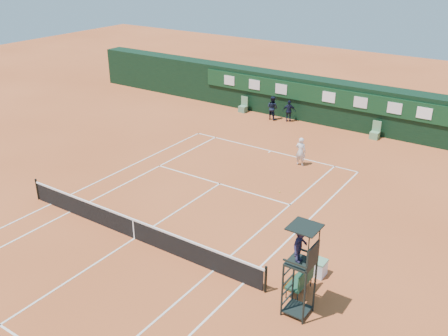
{
  "coord_description": "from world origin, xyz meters",
  "views": [
    {
      "loc": [
        13.33,
        -12.89,
        11.47
      ],
      "look_at": [
        0.55,
        6.0,
        1.2
      ],
      "focal_mm": 40.0,
      "sensor_mm": 36.0,
      "label": 1
    }
  ],
  "objects_px": {
    "tennis_net": "(134,228)",
    "umpire_chair": "(301,252)",
    "cooler": "(318,267)",
    "player": "(301,151)",
    "player_bench": "(302,280)"
  },
  "relations": [
    {
      "from": "tennis_net",
      "to": "cooler",
      "type": "height_order",
      "value": "tennis_net"
    },
    {
      "from": "cooler",
      "to": "player_bench",
      "type": "bearing_deg",
      "value": -91.18
    },
    {
      "from": "umpire_chair",
      "to": "cooler",
      "type": "xyz_separation_m",
      "value": [
        -0.3,
        2.38,
        -2.13
      ]
    },
    {
      "from": "tennis_net",
      "to": "umpire_chair",
      "type": "height_order",
      "value": "umpire_chair"
    },
    {
      "from": "player_bench",
      "to": "tennis_net",
      "type": "bearing_deg",
      "value": -174.9
    },
    {
      "from": "player_bench",
      "to": "cooler",
      "type": "relative_size",
      "value": 1.86
    },
    {
      "from": "player",
      "to": "cooler",
      "type": "bearing_deg",
      "value": 118.25
    },
    {
      "from": "umpire_chair",
      "to": "player",
      "type": "xyz_separation_m",
      "value": [
        -5.44,
        11.33,
        -1.63
      ]
    },
    {
      "from": "cooler",
      "to": "umpire_chair",
      "type": "bearing_deg",
      "value": -82.87
    },
    {
      "from": "cooler",
      "to": "player",
      "type": "relative_size",
      "value": 0.39
    },
    {
      "from": "player_bench",
      "to": "cooler",
      "type": "height_order",
      "value": "player_bench"
    },
    {
      "from": "umpire_chair",
      "to": "player",
      "type": "relative_size",
      "value": 2.06
    },
    {
      "from": "tennis_net",
      "to": "player",
      "type": "height_order",
      "value": "player"
    },
    {
      "from": "tennis_net",
      "to": "umpire_chair",
      "type": "xyz_separation_m",
      "value": [
        7.83,
        -0.36,
        1.95
      ]
    },
    {
      "from": "player_bench",
      "to": "cooler",
      "type": "distance_m",
      "value": 1.38
    }
  ]
}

